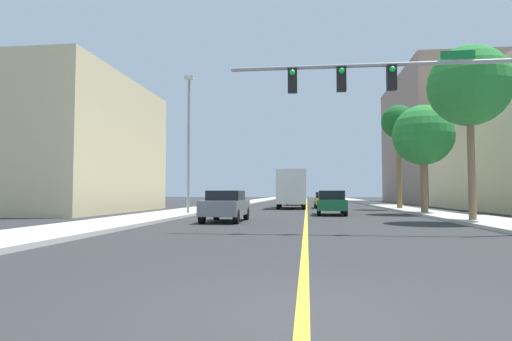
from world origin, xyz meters
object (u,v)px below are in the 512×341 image
traffic_signal_mast (415,95)px  car_gray (226,205)px  car_green (331,202)px  car_silver (295,198)px  street_lamp (189,137)px  palm_mid (423,136)px  car_yellow (325,200)px  delivery_truck (291,189)px  palm_far (398,124)px  car_red (297,197)px  palm_near (469,87)px

traffic_signal_mast → car_gray: (-7.39, 5.29, -3.83)m
car_green → car_silver: bearing=98.6°
street_lamp → car_gray: 7.31m
car_gray → car_green: 8.56m
palm_mid → car_yellow: 12.93m
delivery_truck → street_lamp: bearing=-116.6°
palm_far → street_lamp: bearing=-144.3°
street_lamp → palm_mid: bearing=10.8°
traffic_signal_mast → car_red: 45.19m
street_lamp → car_green: bearing=10.3°
car_green → street_lamp: bearing=-168.7°
palm_far → car_silver: 16.10m
palm_near → delivery_truck: 19.79m
street_lamp → delivery_truck: (5.71, 12.31, -3.00)m
car_gray → street_lamp: bearing=122.7°
car_silver → delivery_truck: (-0.05, -10.17, 0.97)m
palm_near → palm_mid: 7.74m
car_silver → car_red: bearing=89.4°
street_lamp → palm_far: 17.89m
car_gray → car_red: 39.53m
car_red → delivery_truck: bearing=-89.8°
traffic_signal_mast → palm_near: palm_near is taller
car_gray → car_silver: size_ratio=1.05×
street_lamp → delivery_truck: size_ratio=1.11×
car_green → car_red: bearing=96.1°
car_silver → street_lamp: bearing=-105.6°
traffic_signal_mast → palm_mid: bearing=74.5°
traffic_signal_mast → palm_mid: palm_mid is taller
street_lamp → car_gray: (3.28, -5.20, -3.96)m
street_lamp → car_red: size_ratio=2.09×
palm_far → palm_mid: bearing=-90.6°
palm_far → car_gray: (-11.14, -15.57, -6.14)m
palm_near → delivery_truck: (-8.69, 17.22, -4.43)m
palm_far → car_gray: palm_far is taller
street_lamp → palm_mid: size_ratio=1.24×
car_gray → car_yellow: bearing=74.5°
palm_near → traffic_signal_mast: bearing=-123.8°
palm_near → car_yellow: bearing=107.3°
traffic_signal_mast → car_red: traffic_signal_mast is taller
car_red → traffic_signal_mast: bearing=-83.5°
street_lamp → palm_mid: 14.60m
car_gray → delivery_truck: (2.44, 17.50, 0.96)m
palm_near → car_gray: palm_near is taller
car_gray → palm_near: bearing=2.0°
traffic_signal_mast → delivery_truck: 23.50m
palm_far → car_yellow: (-5.78, 3.18, -6.18)m
palm_mid → car_red: size_ratio=1.69×
car_yellow → car_green: bearing=-91.8°
palm_mid → car_yellow: size_ratio=1.65×
street_lamp → car_red: bearing=80.6°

